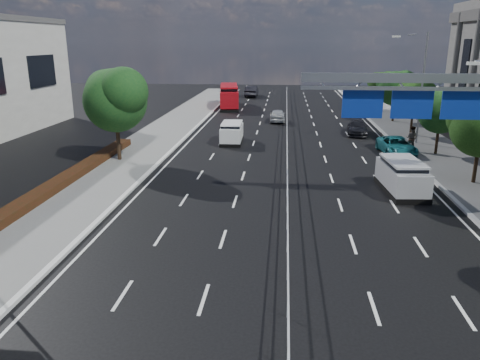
{
  "coord_description": "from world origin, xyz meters",
  "views": [
    {
      "loc": [
        -0.27,
        -13.71,
        8.33
      ],
      "look_at": [
        -2.15,
        6.07,
        2.4
      ],
      "focal_mm": 35.0,
      "sensor_mm": 36.0,
      "label": 1
    }
  ],
  "objects_px": {
    "white_minivan": "(232,133)",
    "overhead_gantry": "(429,99)",
    "near_car_silver": "(277,115)",
    "parked_car_teal": "(397,146)",
    "red_bus": "(229,96)",
    "near_car_dark": "(252,91)",
    "parked_car_dark": "(357,127)",
    "silver_minivan": "(402,176)",
    "pedestrian_b": "(412,138)"
  },
  "relations": [
    {
      "from": "white_minivan",
      "to": "near_car_dark",
      "type": "height_order",
      "value": "white_minivan"
    },
    {
      "from": "near_car_silver",
      "to": "near_car_dark",
      "type": "relative_size",
      "value": 0.79
    },
    {
      "from": "pedestrian_b",
      "to": "near_car_silver",
      "type": "bearing_deg",
      "value": -15.1
    },
    {
      "from": "red_bus",
      "to": "parked_car_dark",
      "type": "relative_size",
      "value": 2.21
    },
    {
      "from": "near_car_silver",
      "to": "parked_car_teal",
      "type": "bearing_deg",
      "value": 121.73
    },
    {
      "from": "silver_minivan",
      "to": "parked_car_dark",
      "type": "xyz_separation_m",
      "value": [
        -0.0,
        17.34,
        -0.28
      ]
    },
    {
      "from": "silver_minivan",
      "to": "parked_car_dark",
      "type": "distance_m",
      "value": 17.34
    },
    {
      "from": "parked_car_teal",
      "to": "white_minivan",
      "type": "bearing_deg",
      "value": 162.97
    },
    {
      "from": "parked_car_teal",
      "to": "parked_car_dark",
      "type": "height_order",
      "value": "parked_car_teal"
    },
    {
      "from": "white_minivan",
      "to": "overhead_gantry",
      "type": "bearing_deg",
      "value": -54.22
    },
    {
      "from": "near_car_silver",
      "to": "near_car_dark",
      "type": "distance_m",
      "value": 23.7
    },
    {
      "from": "overhead_gantry",
      "to": "pedestrian_b",
      "type": "bearing_deg",
      "value": 77.53
    },
    {
      "from": "white_minivan",
      "to": "parked_car_teal",
      "type": "bearing_deg",
      "value": -14.84
    },
    {
      "from": "white_minivan",
      "to": "parked_car_dark",
      "type": "xyz_separation_m",
      "value": [
        11.16,
        4.82,
        -0.21
      ]
    },
    {
      "from": "overhead_gantry",
      "to": "silver_minivan",
      "type": "height_order",
      "value": "overhead_gantry"
    },
    {
      "from": "near_car_silver",
      "to": "parked_car_teal",
      "type": "xyz_separation_m",
      "value": [
        9.3,
        -14.28,
        -0.02
      ]
    },
    {
      "from": "near_car_silver",
      "to": "silver_minivan",
      "type": "distance_m",
      "value": 24.86
    },
    {
      "from": "overhead_gantry",
      "to": "white_minivan",
      "type": "xyz_separation_m",
      "value": [
        -11.4,
        15.05,
        -4.75
      ]
    },
    {
      "from": "near_car_silver",
      "to": "pedestrian_b",
      "type": "xyz_separation_m",
      "value": [
        10.6,
        -13.3,
        0.41
      ]
    },
    {
      "from": "white_minivan",
      "to": "red_bus",
      "type": "height_order",
      "value": "red_bus"
    },
    {
      "from": "overhead_gantry",
      "to": "parked_car_dark",
      "type": "bearing_deg",
      "value": 90.69
    },
    {
      "from": "overhead_gantry",
      "to": "near_car_dark",
      "type": "relative_size",
      "value": 2.02
    },
    {
      "from": "red_bus",
      "to": "near_car_dark",
      "type": "bearing_deg",
      "value": 73.41
    },
    {
      "from": "silver_minivan",
      "to": "pedestrian_b",
      "type": "distance_m",
      "value": 10.85
    },
    {
      "from": "overhead_gantry",
      "to": "near_car_silver",
      "type": "bearing_deg",
      "value": 106.44
    },
    {
      "from": "overhead_gantry",
      "to": "red_bus",
      "type": "bearing_deg",
      "value": 111.03
    },
    {
      "from": "red_bus",
      "to": "silver_minivan",
      "type": "relative_size",
      "value": 2.1
    },
    {
      "from": "white_minivan",
      "to": "parked_car_teal",
      "type": "relative_size",
      "value": 0.85
    },
    {
      "from": "parked_car_dark",
      "to": "pedestrian_b",
      "type": "relative_size",
      "value": 2.34
    },
    {
      "from": "red_bus",
      "to": "silver_minivan",
      "type": "height_order",
      "value": "red_bus"
    },
    {
      "from": "red_bus",
      "to": "near_car_dark",
      "type": "relative_size",
      "value": 1.93
    },
    {
      "from": "white_minivan",
      "to": "near_car_silver",
      "type": "relative_size",
      "value": 1.01
    },
    {
      "from": "silver_minivan",
      "to": "parked_car_teal",
      "type": "distance_m",
      "value": 9.59
    },
    {
      "from": "white_minivan",
      "to": "near_car_silver",
      "type": "distance_m",
      "value": 11.76
    },
    {
      "from": "white_minivan",
      "to": "silver_minivan",
      "type": "height_order",
      "value": "silver_minivan"
    },
    {
      "from": "near_car_dark",
      "to": "pedestrian_b",
      "type": "height_order",
      "value": "pedestrian_b"
    },
    {
      "from": "red_bus",
      "to": "parked_car_teal",
      "type": "relative_size",
      "value": 2.06
    },
    {
      "from": "parked_car_teal",
      "to": "parked_car_dark",
      "type": "bearing_deg",
      "value": 99.24
    },
    {
      "from": "near_car_dark",
      "to": "pedestrian_b",
      "type": "xyz_separation_m",
      "value": [
        15.04,
        -36.58,
        0.25
      ]
    },
    {
      "from": "near_car_dark",
      "to": "silver_minivan",
      "type": "xyz_separation_m",
      "value": [
        11.94,
        -46.97,
        0.09
      ]
    },
    {
      "from": "silver_minivan",
      "to": "pedestrian_b",
      "type": "height_order",
      "value": "pedestrian_b"
    },
    {
      "from": "overhead_gantry",
      "to": "pedestrian_b",
      "type": "height_order",
      "value": "overhead_gantry"
    },
    {
      "from": "white_minivan",
      "to": "red_bus",
      "type": "xyz_separation_m",
      "value": [
        -2.84,
        21.98,
        0.64
      ]
    },
    {
      "from": "near_car_dark",
      "to": "parked_car_teal",
      "type": "bearing_deg",
      "value": 111.18
    },
    {
      "from": "near_car_silver",
      "to": "parked_car_dark",
      "type": "bearing_deg",
      "value": 138.38
    },
    {
      "from": "parked_car_teal",
      "to": "parked_car_dark",
      "type": "distance_m",
      "value": 8.13
    },
    {
      "from": "overhead_gantry",
      "to": "near_car_silver",
      "type": "height_order",
      "value": "overhead_gantry"
    },
    {
      "from": "overhead_gantry",
      "to": "silver_minivan",
      "type": "distance_m",
      "value": 5.33
    },
    {
      "from": "near_car_dark",
      "to": "parked_car_teal",
      "type": "xyz_separation_m",
      "value": [
        13.74,
        -37.56,
        -0.17
      ]
    },
    {
      "from": "near_car_silver",
      "to": "pedestrian_b",
      "type": "bearing_deg",
      "value": 127.22
    }
  ]
}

